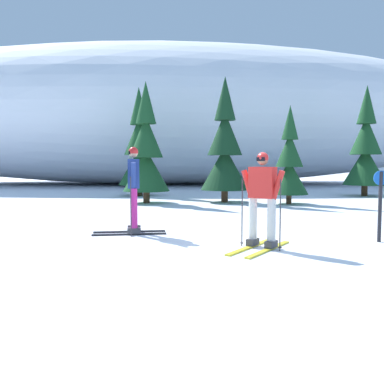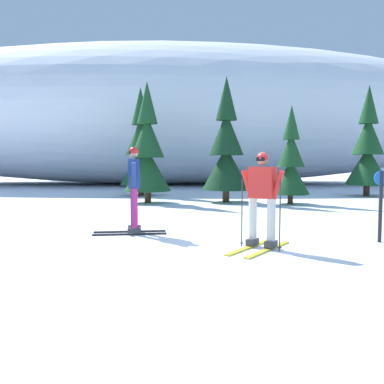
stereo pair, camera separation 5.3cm
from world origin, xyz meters
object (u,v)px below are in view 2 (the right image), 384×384
object	(u,v)px
skier_navy_jacket	(134,188)
pine_tree_right	(368,150)
pine_tree_left	(148,153)
pine_tree_center_right	(291,163)
trail_marker_post	(381,202)
skier_red_jacket	(262,198)
pine_tree_far_left	(141,150)
pine_tree_center_left	(226,150)

from	to	relation	value
skier_navy_jacket	pine_tree_right	world-z (taller)	pine_tree_right
pine_tree_left	pine_tree_center_right	xyz separation A→B (m)	(5.31, -0.47, -0.39)
trail_marker_post	skier_navy_jacket	bearing A→B (deg)	167.60
skier_red_jacket	pine_tree_far_left	distance (m)	12.48
skier_navy_jacket	pine_tree_center_right	distance (m)	8.06
pine_tree_center_left	pine_tree_center_right	xyz separation A→B (m)	(2.31, -0.74, -0.50)
pine_tree_left	pine_tree_center_right	bearing A→B (deg)	-5.10
skier_navy_jacket	pine_tree_far_left	size ratio (longest dim) A/B	0.37
pine_tree_far_left	pine_tree_left	world-z (taller)	pine_tree_far_left
skier_navy_jacket	pine_tree_center_left	world-z (taller)	pine_tree_center_left
trail_marker_post	pine_tree_left	bearing A→B (deg)	123.27
pine_tree_far_left	pine_tree_center_right	bearing A→B (deg)	-34.44
pine_tree_center_left	trail_marker_post	xyz separation A→B (m)	(2.15, -8.11, -1.23)
pine_tree_left	pine_tree_right	size ratio (longest dim) A/B	0.90
pine_tree_right	skier_navy_jacket	bearing A→B (deg)	-133.52
pine_tree_far_left	pine_tree_left	bearing A→B (deg)	-80.07
pine_tree_far_left	skier_navy_jacket	bearing A→B (deg)	-84.79
pine_tree_far_left	pine_tree_left	xyz separation A→B (m)	(0.63, -3.60, -0.18)
pine_tree_far_left	pine_tree_left	distance (m)	3.66
pine_tree_far_left	pine_tree_center_left	distance (m)	4.92
pine_tree_center_right	trail_marker_post	distance (m)	7.40
trail_marker_post	pine_tree_far_left	bearing A→B (deg)	116.78
pine_tree_right	trail_marker_post	distance (m)	12.02
pine_tree_far_left	pine_tree_center_right	xyz separation A→B (m)	(5.94, -4.07, -0.57)
pine_tree_far_left	pine_tree_right	distance (m)	10.40
pine_tree_left	pine_tree_center_left	world-z (taller)	pine_tree_center_left
pine_tree_center_left	trail_marker_post	distance (m)	8.48
pine_tree_center_right	trail_marker_post	xyz separation A→B (m)	(-0.17, -7.36, -0.74)
pine_tree_center_left	pine_tree_far_left	bearing A→B (deg)	137.44
pine_tree_center_right	pine_tree_right	bearing A→B (deg)	39.31
pine_tree_far_left	pine_tree_center_right	world-z (taller)	pine_tree_far_left
pine_tree_center_right	pine_tree_left	bearing A→B (deg)	174.90
skier_red_jacket	pine_tree_center_left	distance (m)	8.69
skier_red_jacket	pine_tree_far_left	bearing A→B (deg)	105.91
pine_tree_center_left	trail_marker_post	size ratio (longest dim) A/B	3.51
skier_red_jacket	pine_tree_left	bearing A→B (deg)	108.39
pine_tree_far_left	pine_tree_right	world-z (taller)	pine_tree_right
skier_navy_jacket	pine_tree_right	xyz separation A→B (m)	(9.45, 9.95, 1.12)
skier_red_jacket	pine_tree_center_left	world-z (taller)	pine_tree_center_left
pine_tree_far_left	pine_tree_center_left	size ratio (longest dim) A/B	1.04
pine_tree_far_left	trail_marker_post	xyz separation A→B (m)	(5.77, -11.44, -1.31)
pine_tree_far_left	pine_tree_center_right	size ratio (longest dim) A/B	1.38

